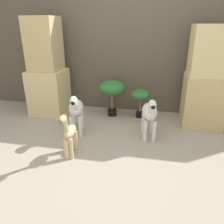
{
  "coord_description": "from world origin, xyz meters",
  "views": [
    {
      "loc": [
        0.51,
        -2.08,
        1.47
      ],
      "look_at": [
        -0.03,
        0.67,
        0.34
      ],
      "focal_mm": 35.0,
      "sensor_mm": 36.0,
      "label": 1
    }
  ],
  "objects": [
    {
      "name": "wall_back",
      "position": [
        0.0,
        1.72,
        1.1
      ],
      "size": [
        6.4,
        0.08,
        2.2
      ],
      "color": "brown",
      "rests_on": "ground_plane"
    },
    {
      "name": "rock_pillar_right",
      "position": [
        1.26,
        1.26,
        0.71
      ],
      "size": [
        0.58,
        0.55,
        1.48
      ],
      "color": "tan",
      "rests_on": "ground_plane"
    },
    {
      "name": "zebra_right",
      "position": [
        0.48,
        0.66,
        0.37
      ],
      "size": [
        0.26,
        0.54,
        0.61
      ],
      "color": "silver",
      "rests_on": "ground_plane"
    },
    {
      "name": "potted_palm_back",
      "position": [
        0.31,
        1.36,
        0.36
      ],
      "size": [
        0.31,
        0.31,
        0.48
      ],
      "color": "black",
      "rests_on": "ground_plane"
    },
    {
      "name": "zebra_left",
      "position": [
        -0.53,
        0.61,
        0.37
      ],
      "size": [
        0.29,
        0.54,
        0.61
      ],
      "color": "silver",
      "rests_on": "ground_plane"
    },
    {
      "name": "ground_plane",
      "position": [
        0.0,
        0.0,
        0.0
      ],
      "size": [
        14.0,
        14.0,
        0.0
      ],
      "primitive_type": "plane",
      "color": "#9E937F"
    },
    {
      "name": "rock_pillar_left",
      "position": [
        -1.26,
        1.26,
        0.72
      ],
      "size": [
        0.58,
        0.55,
        1.59
      ],
      "color": "#DBC184",
      "rests_on": "ground_plane"
    },
    {
      "name": "potted_palm_front",
      "position": [
        -0.16,
        1.34,
        0.47
      ],
      "size": [
        0.44,
        0.44,
        0.61
      ],
      "color": "black",
      "rests_on": "ground_plane"
    },
    {
      "name": "giraffe_figurine",
      "position": [
        -0.41,
        0.02,
        0.31
      ],
      "size": [
        0.13,
        0.4,
        0.59
      ],
      "color": "tan",
      "rests_on": "ground_plane"
    }
  ]
}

